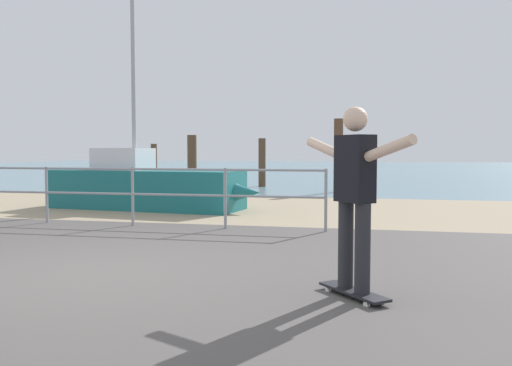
% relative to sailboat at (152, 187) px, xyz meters
% --- Properties ---
extents(ground_plane, '(24.00, 10.00, 0.04)m').
position_rel_sailboat_xyz_m(ground_plane, '(1.94, -7.26, -0.53)').
color(ground_plane, '#514C49').
rests_on(ground_plane, ground).
extents(beach_strip, '(24.00, 6.00, 0.04)m').
position_rel_sailboat_xyz_m(beach_strip, '(1.94, 0.74, -0.53)').
color(beach_strip, tan).
rests_on(beach_strip, ground).
extents(sea_surface, '(72.00, 50.00, 0.04)m').
position_rel_sailboat_xyz_m(sea_surface, '(1.94, 28.74, -0.53)').
color(sea_surface, slate).
rests_on(sea_surface, ground).
extents(railing_fence, '(8.55, 0.05, 1.05)m').
position_rel_sailboat_xyz_m(railing_fence, '(-0.08, -2.66, 0.17)').
color(railing_fence, gray).
rests_on(railing_fence, ground).
extents(sailboat, '(5.04, 1.92, 5.70)m').
position_rel_sailboat_xyz_m(sailboat, '(0.00, 0.00, 0.00)').
color(sailboat, '#19666B').
rests_on(sailboat, ground).
extents(skateboard, '(0.67, 0.74, 0.08)m').
position_rel_sailboat_xyz_m(skateboard, '(4.78, -6.60, -0.46)').
color(skateboard, black).
rests_on(skateboard, ground).
extents(skateboarder, '(1.01, 1.16, 1.65)m').
position_rel_sailboat_xyz_m(skateboarder, '(4.78, -6.60, 0.49)').
color(skateboarder, '#26262B').
rests_on(skateboarder, skateboard).
extents(groyne_post_0, '(0.28, 0.28, 1.65)m').
position_rel_sailboat_xyz_m(groyne_post_0, '(-4.95, 11.69, 0.30)').
color(groyne_post_0, '#513826').
rests_on(groyne_post_0, ground).
extents(groyne_post_1, '(0.36, 0.36, 1.94)m').
position_rel_sailboat_xyz_m(groyne_post_1, '(-2.04, 8.58, 0.45)').
color(groyne_post_1, '#513826').
rests_on(groyne_post_1, ground).
extents(groyne_post_2, '(0.26, 0.26, 1.79)m').
position_rel_sailboat_xyz_m(groyne_post_2, '(0.87, 7.99, 0.37)').
color(groyne_post_2, '#513826').
rests_on(groyne_post_2, ground).
extents(groyne_post_3, '(0.29, 0.29, 2.35)m').
position_rel_sailboat_xyz_m(groyne_post_3, '(3.78, 5.96, 0.65)').
color(groyne_post_3, '#513826').
rests_on(groyne_post_3, ground).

